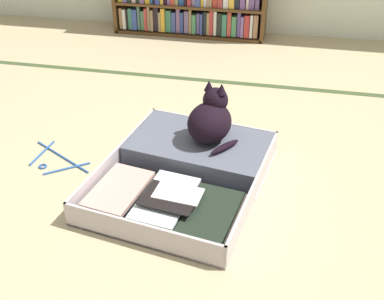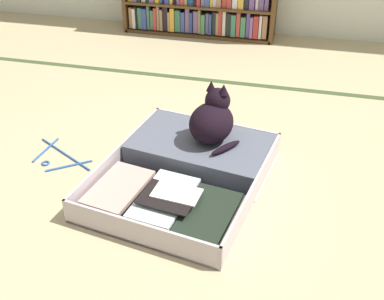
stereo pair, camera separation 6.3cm
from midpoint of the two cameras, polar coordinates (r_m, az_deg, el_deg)
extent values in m
plane|color=tan|center=(2.03, -0.84, -8.12)|extent=(10.00, 10.00, 0.00)
cube|color=#394A28|center=(3.17, 5.50, 8.11)|extent=(4.80, 0.05, 0.00)
cube|color=#56381C|center=(4.04, 1.30, 14.08)|extent=(1.20, 0.25, 0.02)
cube|color=#56381C|center=(3.97, 1.35, 17.25)|extent=(1.17, 0.25, 0.02)
cube|color=#A2784D|center=(4.16, -6.52, 15.99)|extent=(0.02, 0.21, 0.17)
cube|color=silver|center=(4.14, -6.15, 15.89)|extent=(0.03, 0.21, 0.16)
cube|color=black|center=(4.15, -5.75, 15.92)|extent=(0.02, 0.21, 0.16)
cube|color=#39765F|center=(4.13, -5.43, 15.96)|extent=(0.03, 0.21, 0.17)
cube|color=#374A96|center=(4.11, -4.94, 15.87)|extent=(0.04, 0.21, 0.17)
cube|color=#4C7462|center=(4.11, -4.43, 16.05)|extent=(0.02, 0.21, 0.19)
cube|color=#4C7A56|center=(4.11, -3.97, 15.81)|extent=(0.03, 0.21, 0.16)
cube|color=#C33738|center=(4.09, -3.61, 15.90)|extent=(0.02, 0.21, 0.18)
cube|color=#987C56|center=(4.08, -3.25, 16.03)|extent=(0.02, 0.21, 0.20)
cube|color=#967A56|center=(4.07, -2.89, 15.78)|extent=(0.02, 0.21, 0.17)
cube|color=#281F27|center=(4.07, -2.37, 15.98)|extent=(0.04, 0.21, 0.20)
cube|color=#99835B|center=(4.06, -1.97, 15.63)|extent=(0.02, 0.21, 0.16)
cube|color=gold|center=(4.04, -1.57, 15.83)|extent=(0.03, 0.21, 0.19)
cube|color=#3A7553|center=(4.04, -0.93, 15.72)|extent=(0.04, 0.21, 0.17)
cube|color=#3C4C8F|center=(4.04, -0.31, 15.60)|extent=(0.03, 0.21, 0.16)
cube|color=slate|center=(4.02, 0.25, 15.80)|extent=(0.03, 0.21, 0.20)
cube|color=navy|center=(4.02, 0.67, 15.54)|extent=(0.02, 0.21, 0.16)
cube|color=slate|center=(4.01, 1.23, 15.61)|extent=(0.04, 0.21, 0.18)
cube|color=#97764A|center=(4.00, 1.68, 15.64)|extent=(0.02, 0.21, 0.19)
cube|color=#447E53|center=(3.99, 2.09, 15.33)|extent=(0.03, 0.21, 0.16)
cube|color=slate|center=(4.00, 2.62, 15.42)|extent=(0.02, 0.21, 0.16)
cube|color=#35457F|center=(3.98, 2.98, 15.32)|extent=(0.02, 0.21, 0.17)
cube|color=#212B2E|center=(3.98, 3.45, 15.44)|extent=(0.03, 0.21, 0.18)
cube|color=#A48657|center=(3.98, 3.81, 15.36)|extent=(0.02, 0.21, 0.18)
cube|color=#AE3431|center=(3.96, 4.17, 15.48)|extent=(0.03, 0.21, 0.20)
cube|color=silver|center=(3.96, 4.63, 15.39)|extent=(0.02, 0.21, 0.19)
cube|color=black|center=(3.96, 5.15, 15.25)|extent=(0.04, 0.21, 0.18)
cube|color=#397B5E|center=(3.95, 5.73, 15.12)|extent=(0.04, 0.21, 0.17)
cube|color=#BD443C|center=(3.95, 6.30, 15.22)|extent=(0.03, 0.21, 0.19)
cube|color=#438355|center=(3.94, 6.86, 14.94)|extent=(0.04, 0.21, 0.16)
cube|color=#674F98|center=(3.94, 7.46, 15.22)|extent=(0.03, 0.21, 0.20)
cube|color=slate|center=(3.93, 7.83, 14.85)|extent=(0.02, 0.21, 0.16)
cube|color=#B1302E|center=(3.93, 8.38, 14.87)|extent=(0.04, 0.21, 0.18)
cube|color=silver|center=(3.93, 8.90, 14.86)|extent=(0.02, 0.21, 0.18)
cube|color=#9F7153|center=(3.93, 9.41, 14.83)|extent=(0.04, 0.21, 0.18)
cube|color=#BCAFB3|center=(2.05, -2.71, -7.43)|extent=(0.75, 0.54, 0.01)
cube|color=#BCAFB3|center=(1.88, -5.54, -10.04)|extent=(0.69, 0.12, 0.12)
cube|color=#BCAFB3|center=(2.16, -10.98, -3.92)|extent=(0.08, 0.43, 0.12)
cube|color=#BCAFB3|center=(1.92, 6.57, -8.78)|extent=(0.08, 0.43, 0.12)
cube|color=#4D4F5F|center=(2.04, -2.71, -7.22)|extent=(0.73, 0.51, 0.01)
cube|color=#BCAFB3|center=(2.36, 1.78, -1.12)|extent=(0.75, 0.54, 0.01)
cube|color=#BCAFB3|center=(2.50, 3.58, 2.40)|extent=(0.69, 0.12, 0.12)
cube|color=#BCAFB3|center=(2.46, -5.61, 1.67)|extent=(0.08, 0.43, 0.12)
cube|color=#BCAFB3|center=(2.26, 9.88, -1.90)|extent=(0.08, 0.43, 0.12)
cube|color=#4D4F5F|center=(2.36, 1.79, -0.92)|extent=(0.73, 0.51, 0.01)
cylinder|color=black|center=(2.19, -0.29, -3.81)|extent=(0.67, 0.12, 0.02)
cube|color=black|center=(2.12, -8.28, -5.41)|extent=(0.26, 0.40, 0.02)
cube|color=black|center=(2.11, -8.24, -5.04)|extent=(0.26, 0.38, 0.02)
cube|color=tan|center=(2.10, -8.06, -4.50)|extent=(0.25, 0.36, 0.02)
cube|color=#756F5C|center=(2.04, -2.50, -6.84)|extent=(0.24, 0.37, 0.02)
cube|color=#292232|center=(2.02, -2.54, -6.59)|extent=(0.25, 0.39, 0.02)
cube|color=tan|center=(2.02, -2.70, -6.05)|extent=(0.25, 0.39, 0.01)
cube|color=silver|center=(2.01, -2.51, -5.79)|extent=(0.25, 0.37, 0.01)
cube|color=#314C6D|center=(1.97, 3.23, -8.58)|extent=(0.24, 0.38, 0.01)
cube|color=slate|center=(1.96, 2.81, -8.36)|extent=(0.26, 0.38, 0.02)
cube|color=#AFA090|center=(1.96, 3.27, -7.84)|extent=(0.26, 0.37, 0.01)
cube|color=black|center=(1.94, 2.90, -7.66)|extent=(0.25, 0.37, 0.01)
cube|color=white|center=(1.98, -0.95, -5.22)|extent=(0.21, 0.14, 0.01)
cube|color=black|center=(1.97, -1.94, -5.66)|extent=(0.25, 0.21, 0.01)
cube|color=#525664|center=(2.33, 1.81, 0.08)|extent=(0.72, 0.50, 0.11)
torus|color=white|center=(2.34, 0.45, 1.68)|extent=(0.15, 0.15, 0.01)
cylinder|color=black|center=(2.55, -0.55, 3.14)|extent=(0.02, 0.02, 0.11)
cylinder|color=black|center=(2.45, 7.68, 1.35)|extent=(0.02, 0.02, 0.11)
cube|color=#3C9248|center=(1.93, -9.71, -8.01)|extent=(0.03, 0.01, 0.03)
cube|color=green|center=(1.81, 0.67, -11.70)|extent=(0.03, 0.01, 0.02)
ellipsoid|color=black|center=(2.25, 3.16, 3.26)|extent=(0.27, 0.29, 0.19)
ellipsoid|color=black|center=(2.33, 3.94, 3.01)|extent=(0.16, 0.13, 0.11)
sphere|color=black|center=(2.25, 3.92, 5.97)|extent=(0.12, 0.12, 0.12)
cone|color=black|center=(2.20, 4.68, 7.34)|extent=(0.05, 0.05, 0.05)
cone|color=black|center=(2.23, 3.16, 7.76)|extent=(0.05, 0.05, 0.05)
sphere|color=gold|center=(2.28, 5.04, 6.48)|extent=(0.02, 0.02, 0.02)
sphere|color=gold|center=(2.29, 4.07, 6.76)|extent=(0.02, 0.02, 0.02)
ellipsoid|color=black|center=(2.22, 4.93, 0.28)|extent=(0.13, 0.16, 0.03)
cylinder|color=#27539A|center=(2.48, -14.41, -0.47)|extent=(0.37, 0.21, 0.01)
cylinder|color=#27539A|center=(2.39, -13.92, -1.88)|extent=(0.19, 0.14, 0.01)
cylinder|color=#27539A|center=(2.54, -16.60, 0.00)|extent=(0.03, 0.23, 0.01)
torus|color=#27539A|center=(2.44, -16.59, -1.55)|extent=(0.06, 0.06, 0.01)
camera|label=1|loc=(0.03, -89.12, 0.58)|focal=44.09mm
camera|label=2|loc=(0.03, 90.88, -0.58)|focal=44.09mm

